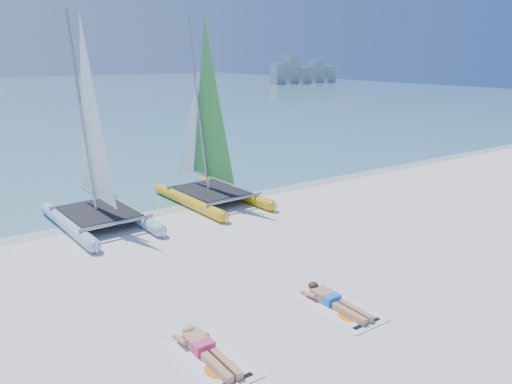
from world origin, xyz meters
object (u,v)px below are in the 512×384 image
(sunbather_a, at_px, (205,348))
(sunbather_b, at_px, (333,300))
(catamaran_blue, at_px, (93,161))
(towel_a, at_px, (210,359))
(catamaran_yellow, at_px, (203,142))
(towel_b, at_px, (339,308))

(sunbather_a, relative_size, sunbather_b, 1.00)
(catamaran_blue, height_order, towel_a, catamaran_blue)
(catamaran_yellow, relative_size, towel_b, 3.56)
(catamaran_blue, relative_size, towel_a, 3.56)
(sunbather_a, bearing_deg, catamaran_yellow, 60.73)
(catamaran_blue, xyz_separation_m, catamaran_yellow, (4.05, 0.54, 0.11))
(sunbather_a, xyz_separation_m, towel_b, (3.05, -0.17, -0.11))
(catamaran_blue, distance_m, towel_a, 8.46)
(towel_a, bearing_deg, catamaran_yellow, 61.27)
(towel_a, bearing_deg, sunbather_b, 4.00)
(sunbather_a, height_order, sunbather_b, same)
(catamaran_yellow, height_order, towel_b, catamaran_yellow)
(sunbather_a, xyz_separation_m, sunbather_b, (3.05, 0.02, 0.00))
(sunbather_a, bearing_deg, towel_a, -90.00)
(catamaran_blue, height_order, sunbather_b, catamaran_blue)
(catamaran_blue, distance_m, towel_b, 8.72)
(catamaran_blue, bearing_deg, catamaran_yellow, 4.67)
(catamaran_yellow, bearing_deg, towel_a, -121.13)
(catamaran_yellow, height_order, sunbather_a, catamaran_yellow)
(towel_b, bearing_deg, sunbather_a, 176.80)
(towel_b, xyz_separation_m, sunbather_b, (0.00, 0.19, 0.11))
(towel_a, distance_m, sunbather_b, 3.06)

